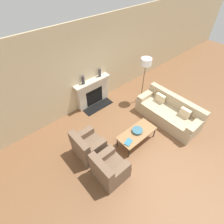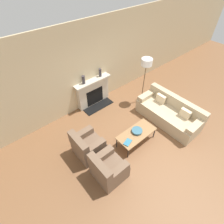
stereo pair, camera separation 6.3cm
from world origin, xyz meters
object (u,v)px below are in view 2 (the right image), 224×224
armchair_near (108,169)px  bowl (137,131)px  coffee_table (136,134)px  mantel_vase_left (83,80)px  couch (169,113)px  armchair_far (88,146)px  fireplace (93,92)px  floor_lamp (146,68)px  mantel_vase_center_left (100,73)px  book (128,142)px

armchair_near → bowl: (1.35, 0.33, 0.12)m
coffee_table → mantel_vase_left: size_ratio=4.16×
couch → armchair_near: size_ratio=2.39×
bowl → mantel_vase_left: size_ratio=1.09×
armchair_far → mantel_vase_left: mantel_vase_left is taller
bowl → fireplace: bearing=87.9°
floor_lamp → fireplace: bearing=143.4°
armchair_far → coffee_table: bearing=-113.9°
couch → mantel_vase_center_left: size_ratio=7.25×
mantel_vase_center_left → couch: bearing=-66.7°
armchair_near → coffee_table: (1.31, 0.30, 0.04)m
couch → floor_lamp: bearing=177.1°
armchair_far → bowl: 1.47m
book → mantel_vase_left: size_ratio=0.97×
floor_lamp → mantel_vase_left: 2.08m
mantel_vase_left → book: bearing=-95.5°
mantel_vase_center_left → fireplace: bearing=-177.5°
book → mantel_vase_left: 2.48m
armchair_near → mantel_vase_left: bearing=-23.3°
armchair_far → armchair_near: bearing=-180.0°
coffee_table → fireplace: bearing=86.9°
fireplace → armchair_near: size_ratio=1.58×
coffee_table → bowl: bearing=34.9°
coffee_table → bowl: (0.04, 0.03, 0.08)m
couch → armchair_far: armchair_far is taller
armchair_near → armchair_far: 0.88m
coffee_table → bowl: size_ratio=3.81×
book → mantel_vase_center_left: 2.63m
floor_lamp → mantel_vase_center_left: size_ratio=6.02×
coffee_table → floor_lamp: 2.22m
armchair_far → mantel_vase_left: 2.19m
armchair_near → armchair_far: same height
mantel_vase_left → bowl: bearing=-83.9°
fireplace → coffee_table: fireplace is taller
floor_lamp → mantel_vase_left: floor_lamp is taller
mantel_vase_left → mantel_vase_center_left: (0.68, 0.00, 0.00)m
armchair_near → coffee_table: size_ratio=0.74×
couch → mantel_vase_left: bearing=-144.2°
coffee_table → mantel_vase_left: (-0.20, 2.29, 0.77)m
floor_lamp → mantel_vase_center_left: floor_lamp is taller
fireplace → coffee_table: 2.28m
armchair_far → mantel_vase_center_left: size_ratio=3.03×
book → mantel_vase_left: (0.23, 2.36, 0.73)m
coffee_table → armchair_far: bearing=156.1°
bowl → book: bearing=-167.7°
floor_lamp → armchair_near: bearing=-152.3°
armchair_far → bowl: size_ratio=2.81×
couch → armchair_far: size_ratio=2.39×
fireplace → mantel_vase_center_left: size_ratio=4.78×
armchair_far → book: size_ratio=3.14×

